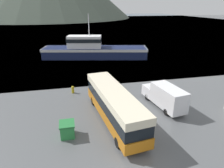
% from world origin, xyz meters
% --- Properties ---
extents(water_surface, '(240.00, 240.00, 0.00)m').
position_xyz_m(water_surface, '(0.00, 138.16, 0.00)').
color(water_surface, '#3D5160').
rests_on(water_surface, ground).
extents(tour_bus, '(3.91, 11.67, 3.26)m').
position_xyz_m(tour_bus, '(0.09, 8.62, 1.84)').
color(tour_bus, '#B26614').
rests_on(tour_bus, ground).
extents(delivery_van, '(2.90, 6.58, 2.63)m').
position_xyz_m(delivery_van, '(6.34, 10.11, 1.37)').
color(delivery_van, silver).
rests_on(delivery_van, ground).
extents(fishing_boat, '(22.91, 9.55, 9.25)m').
position_xyz_m(fishing_boat, '(1.41, 34.75, 1.77)').
color(fishing_boat, '#19234C').
rests_on(fishing_boat, water_surface).
extents(storage_bin, '(1.32, 1.45, 1.32)m').
position_xyz_m(storage_bin, '(-4.48, 6.92, 0.67)').
color(storage_bin, '#287F3D').
rests_on(storage_bin, ground).
extents(mooring_bollard, '(0.39, 0.39, 0.97)m').
position_xyz_m(mooring_bollard, '(-3.69, 16.29, 0.53)').
color(mooring_bollard, '#B29919').
rests_on(mooring_bollard, ground).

